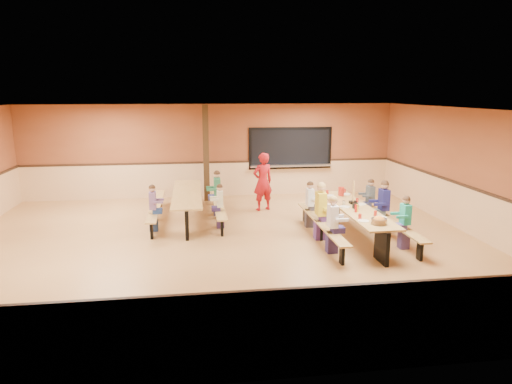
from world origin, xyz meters
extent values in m
plane|color=#A16E3D|center=(0.00, 0.00, 0.00)|extent=(12.00, 12.00, 0.00)
cube|color=brown|center=(0.00, 5.00, 1.50)|extent=(12.00, 0.04, 3.00)
cube|color=brown|center=(0.00, -5.00, 1.50)|extent=(12.00, 0.04, 3.00)
cube|color=brown|center=(6.00, 0.00, 1.50)|extent=(0.04, 10.00, 3.00)
cube|color=white|center=(0.00, 0.00, 3.00)|extent=(12.00, 10.00, 0.04)
cube|color=black|center=(2.60, 4.97, 1.55)|extent=(2.60, 0.06, 1.20)
cube|color=silver|center=(2.60, 4.88, 0.98)|extent=(2.70, 0.28, 0.06)
cube|color=black|center=(-0.20, 4.40, 1.50)|extent=(0.18, 0.18, 3.00)
cube|color=#B68B48|center=(3.11, 0.06, 0.72)|extent=(0.75, 3.60, 0.04)
cube|color=black|center=(3.11, -1.49, 0.35)|extent=(0.08, 0.60, 0.70)
cube|color=black|center=(3.11, 1.61, 0.35)|extent=(0.08, 0.60, 0.70)
cube|color=#B68B48|center=(2.29, 0.06, 0.43)|extent=(0.26, 3.60, 0.04)
cube|color=black|center=(2.29, 0.06, 0.21)|extent=(0.06, 0.18, 0.41)
cube|color=#B68B48|center=(3.94, 0.06, 0.43)|extent=(0.26, 3.60, 0.04)
cube|color=black|center=(3.94, 0.06, 0.21)|extent=(0.06, 0.18, 0.41)
cube|color=#B68B48|center=(-0.79, 2.25, 0.72)|extent=(0.75, 3.60, 0.04)
cube|color=black|center=(-0.79, 0.70, 0.35)|extent=(0.08, 0.60, 0.70)
cube|color=black|center=(-0.79, 3.80, 0.35)|extent=(0.08, 0.60, 0.70)
cube|color=#B68B48|center=(-1.62, 2.25, 0.43)|extent=(0.26, 3.60, 0.04)
cube|color=black|center=(-1.62, 2.25, 0.21)|extent=(0.06, 0.18, 0.41)
cube|color=#B68B48|center=(0.03, 2.25, 0.43)|extent=(0.26, 3.60, 0.04)
cube|color=black|center=(0.03, 2.25, 0.21)|extent=(0.06, 0.18, 0.41)
imported|color=#A61318|center=(1.37, 2.96, 0.84)|extent=(0.71, 0.58, 1.68)
cylinder|color=#B52518|center=(3.18, 1.34, 0.85)|extent=(0.16, 0.16, 0.22)
cube|color=black|center=(3.08, -0.01, 0.80)|extent=(0.10, 0.14, 0.13)
cylinder|color=yellow|center=(3.01, -0.29, 0.82)|extent=(0.06, 0.06, 0.17)
cylinder|color=#B2140F|center=(2.98, -0.30, 0.82)|extent=(0.06, 0.06, 0.17)
cube|color=black|center=(3.19, 0.46, 0.77)|extent=(0.16, 0.16, 0.06)
cube|color=#B68B48|center=(3.19, 0.46, 1.05)|extent=(0.02, 0.09, 0.50)
camera|label=1|loc=(-0.60, -9.78, 3.38)|focal=32.00mm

